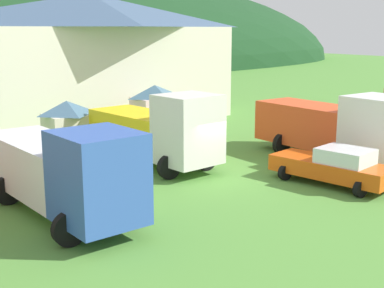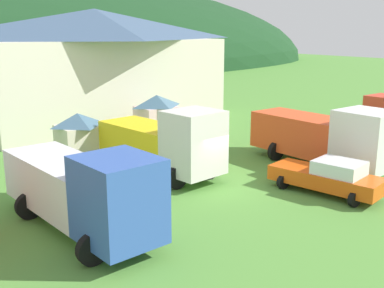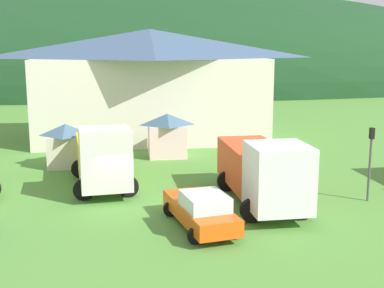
# 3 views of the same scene
# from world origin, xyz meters

# --- Properties ---
(ground_plane) EXTENTS (200.00, 200.00, 0.00)m
(ground_plane) POSITION_xyz_m (0.00, 0.00, 0.00)
(ground_plane) COLOR #518C38
(depot_building) EXTENTS (19.66, 10.85, 9.03)m
(depot_building) POSITION_xyz_m (2.27, 18.01, 4.65)
(depot_building) COLOR silver
(depot_building) RESTS_ON ground
(play_shed_cream) EXTENTS (2.39, 2.38, 2.81)m
(play_shed_cream) POSITION_xyz_m (-3.72, 8.26, 1.45)
(play_shed_cream) COLOR beige
(play_shed_cream) RESTS_ON ground
(play_shed_pink) EXTENTS (2.80, 2.33, 3.07)m
(play_shed_pink) POSITION_xyz_m (3.00, 10.34, 1.58)
(play_shed_pink) COLOR beige
(play_shed_pink) RESTS_ON ground
(box_truck_blue) EXTENTS (3.57, 8.61, 3.45)m
(box_truck_blue) POSITION_xyz_m (-7.68, -1.31, 1.73)
(box_truck_blue) COLOR #3356AD
(box_truck_blue) RESTS_ON ground
(flatbed_truck_yellow) EXTENTS (3.86, 7.91, 3.68)m
(flatbed_truck_yellow) POSITION_xyz_m (-1.19, 2.93, 1.78)
(flatbed_truck_yellow) COLOR silver
(flatbed_truck_yellow) RESTS_ON ground
(heavy_rig_white) EXTENTS (3.51, 8.43, 3.50)m
(heavy_rig_white) POSITION_xyz_m (6.70, -1.27, 1.79)
(heavy_rig_white) COLOR white
(heavy_rig_white) RESTS_ON ground
(service_pickup_orange) EXTENTS (2.95, 5.48, 1.66)m
(service_pickup_orange) POSITION_xyz_m (3.24, -4.05, 0.83)
(service_pickup_orange) COLOR #E45312
(service_pickup_orange) RESTS_ON ground
(traffic_cone_near_pickup) EXTENTS (0.36, 0.36, 0.55)m
(traffic_cone_near_pickup) POSITION_xyz_m (7.21, -3.08, 0.00)
(traffic_cone_near_pickup) COLOR orange
(traffic_cone_near_pickup) RESTS_ON ground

